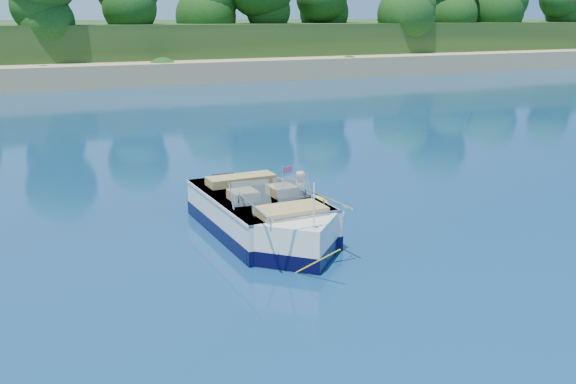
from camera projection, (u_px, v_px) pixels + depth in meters
name	position (u px, v px, depth m)	size (l,w,h in m)	color
ground	(260.00, 300.00, 10.87)	(160.00, 160.00, 0.00)	#092345
shoreline	(28.00, 52.00, 66.52)	(170.00, 59.00, 6.00)	tan
treeline	(41.00, 2.00, 45.36)	(150.00, 7.12, 8.19)	#301E10
motorboat	(266.00, 220.00, 13.92)	(2.17, 5.83, 1.94)	white
tow_tube	(304.00, 206.00, 15.95)	(1.32, 1.32, 0.33)	#F3CF00
boy	(300.00, 210.00, 15.90)	(0.50, 0.33, 1.36)	tan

